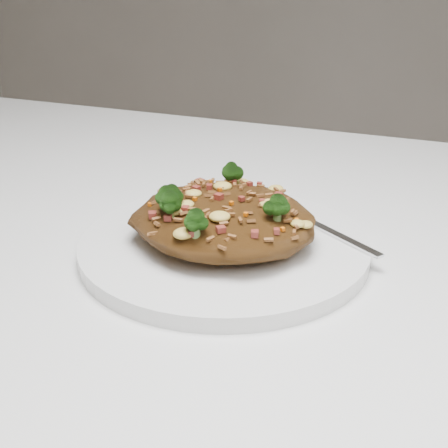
{
  "coord_description": "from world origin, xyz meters",
  "views": [
    {
      "loc": [
        0.22,
        -0.51,
        1.01
      ],
      "look_at": [
        0.03,
        -0.04,
        0.78
      ],
      "focal_mm": 50.0,
      "sensor_mm": 36.0,
      "label": 1
    }
  ],
  "objects_px": {
    "dining_table": "(206,310)",
    "plate": "(224,246)",
    "fried_rice": "(223,212)",
    "fork": "(322,227)"
  },
  "relations": [
    {
      "from": "fried_rice",
      "to": "plate",
      "type": "bearing_deg",
      "value": 58.41
    },
    {
      "from": "plate",
      "to": "fried_rice",
      "type": "relative_size",
      "value": 1.57
    },
    {
      "from": "plate",
      "to": "fork",
      "type": "xyz_separation_m",
      "value": [
        0.08,
        0.05,
        0.01
      ]
    },
    {
      "from": "plate",
      "to": "fried_rice",
      "type": "distance_m",
      "value": 0.03
    },
    {
      "from": "plate",
      "to": "fork",
      "type": "relative_size",
      "value": 1.83
    },
    {
      "from": "plate",
      "to": "fork",
      "type": "bearing_deg",
      "value": 34.63
    },
    {
      "from": "plate",
      "to": "fried_rice",
      "type": "bearing_deg",
      "value": -121.59
    },
    {
      "from": "dining_table",
      "to": "fork",
      "type": "distance_m",
      "value": 0.16
    },
    {
      "from": "dining_table",
      "to": "plate",
      "type": "bearing_deg",
      "value": -46.45
    },
    {
      "from": "dining_table",
      "to": "fried_rice",
      "type": "xyz_separation_m",
      "value": [
        0.03,
        -0.04,
        0.13
      ]
    }
  ]
}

